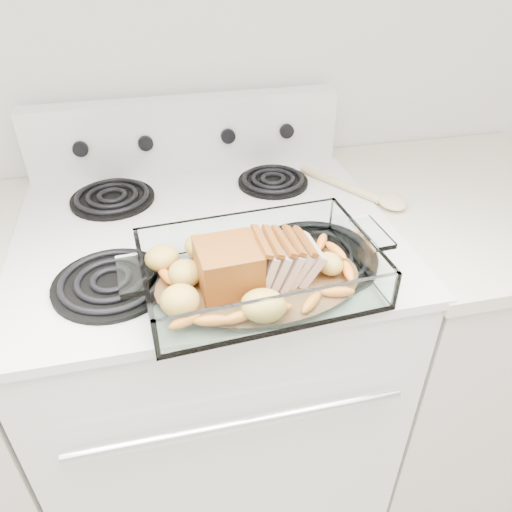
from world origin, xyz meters
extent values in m
cube|color=white|center=(0.00, 1.66, 0.46)|extent=(0.76, 0.65, 0.92)
cube|color=black|center=(0.00, 1.34, 0.45)|extent=(0.65, 0.02, 0.55)
cylinder|color=silver|center=(0.00, 1.30, 0.74)|extent=(0.61, 0.02, 0.02)
cube|color=white|center=(0.00, 1.66, 0.93)|extent=(0.78, 0.67, 0.02)
cube|color=white|center=(0.00, 1.95, 1.03)|extent=(0.76, 0.06, 0.18)
cylinder|color=black|center=(-0.19, 1.50, 0.94)|extent=(0.21, 0.21, 0.01)
cylinder|color=black|center=(0.19, 1.50, 0.94)|extent=(0.25, 0.25, 0.01)
cylinder|color=black|center=(-0.19, 1.81, 0.94)|extent=(0.19, 0.19, 0.01)
cylinder|color=black|center=(0.19, 1.81, 0.94)|extent=(0.17, 0.17, 0.01)
cylinder|color=black|center=(-0.25, 1.92, 1.03)|extent=(0.04, 0.02, 0.04)
cylinder|color=black|center=(-0.10, 1.92, 1.03)|extent=(0.04, 0.02, 0.04)
cylinder|color=black|center=(0.10, 1.92, 1.03)|extent=(0.04, 0.02, 0.04)
cylinder|color=black|center=(0.25, 1.92, 1.03)|extent=(0.04, 0.02, 0.04)
cube|color=silver|center=(0.67, 1.66, 0.45)|extent=(0.55, 0.65, 0.90)
cube|color=silver|center=(0.67, 1.66, 0.92)|extent=(0.58, 0.68, 0.03)
cube|color=white|center=(0.06, 1.43, 0.95)|extent=(0.39, 0.26, 0.01)
cube|color=white|center=(0.06, 1.30, 0.99)|extent=(0.39, 0.01, 0.07)
cube|color=white|center=(0.06, 1.55, 0.99)|extent=(0.39, 0.01, 0.07)
cube|color=white|center=(-0.13, 1.43, 0.99)|extent=(0.01, 0.26, 0.07)
cube|color=white|center=(0.26, 1.43, 0.99)|extent=(0.01, 0.26, 0.07)
cylinder|color=brown|center=(0.06, 1.43, 0.95)|extent=(0.23, 0.23, 0.00)
cube|color=brown|center=(0.01, 1.43, 0.99)|extent=(0.10, 0.10, 0.08)
cube|color=tan|center=(0.07, 1.43, 0.99)|extent=(0.04, 0.10, 0.08)
cube|color=tan|center=(0.09, 1.43, 0.99)|extent=(0.04, 0.10, 0.07)
cube|color=tan|center=(0.11, 1.43, 0.99)|extent=(0.04, 0.09, 0.07)
cube|color=tan|center=(0.13, 1.43, 0.99)|extent=(0.05, 0.09, 0.07)
cube|color=tan|center=(0.15, 1.43, 0.99)|extent=(0.05, 0.09, 0.06)
ellipsoid|color=orange|center=(-0.08, 1.35, 0.96)|extent=(0.06, 0.02, 0.02)
ellipsoid|color=orange|center=(0.17, 1.35, 0.96)|extent=(0.06, 0.02, 0.02)
ellipsoid|color=orange|center=(0.21, 1.45, 0.96)|extent=(0.06, 0.02, 0.02)
ellipsoid|color=orange|center=(-0.09, 1.47, 0.96)|extent=(0.06, 0.02, 0.02)
ellipsoid|color=gold|center=(-0.09, 1.50, 0.97)|extent=(0.06, 0.05, 0.04)
ellipsoid|color=gold|center=(0.08, 1.51, 0.97)|extent=(0.06, 0.05, 0.04)
ellipsoid|color=gold|center=(0.18, 1.41, 0.97)|extent=(0.06, 0.05, 0.04)
cylinder|color=beige|center=(0.34, 1.76, 0.95)|extent=(0.14, 0.21, 0.02)
ellipsoid|color=beige|center=(0.43, 1.65, 0.95)|extent=(0.06, 0.08, 0.02)
camera|label=1|loc=(-0.09, 0.76, 1.49)|focal=35.00mm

